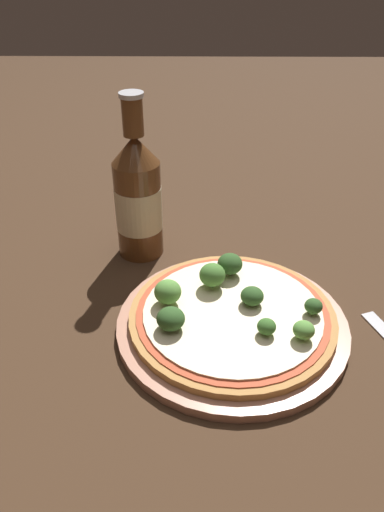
{
  "coord_description": "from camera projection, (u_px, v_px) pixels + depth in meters",
  "views": [
    {
      "loc": [
        -0.04,
        -0.49,
        0.43
      ],
      "look_at": [
        -0.05,
        0.05,
        0.06
      ],
      "focal_mm": 35.0,
      "sensor_mm": 36.0,
      "label": 1
    }
  ],
  "objects": [
    {
      "name": "broccoli_floret_0",
      "position": [
        212.0,
        275.0,
        0.65
      ],
      "size": [
        0.03,
        0.03,
        0.03
      ],
      "color": "#7A9E5B",
      "rests_on": "pizza"
    },
    {
      "name": "broccoli_floret_2",
      "position": [
        252.0,
        297.0,
        0.62
      ],
      "size": [
        0.03,
        0.03,
        0.02
      ],
      "color": "#7A9E5B",
      "rests_on": "pizza"
    },
    {
      "name": "ground_plane",
      "position": [
        231.0,
        319.0,
        0.64
      ],
      "size": [
        3.0,
        3.0,
        0.0
      ],
      "primitive_type": "plane",
      "color": "#3D2819"
    },
    {
      "name": "broccoli_floret_3",
      "position": [
        267.0,
        327.0,
        0.58
      ],
      "size": [
        0.02,
        0.02,
        0.02
      ],
      "color": "#7A9E5B",
      "rests_on": "pizza"
    },
    {
      "name": "broccoli_floret_4",
      "position": [
        304.0,
        330.0,
        0.57
      ],
      "size": [
        0.03,
        0.03,
        0.02
      ],
      "color": "#7A9E5B",
      "rests_on": "pizza"
    },
    {
      "name": "broccoli_floret_7",
      "position": [
        232.0,
        264.0,
        0.67
      ],
      "size": [
        0.03,
        0.03,
        0.03
      ],
      "color": "#7A9E5B",
      "rests_on": "pizza"
    },
    {
      "name": "pizza",
      "position": [
        234.0,
        315.0,
        0.62
      ],
      "size": [
        0.26,
        0.26,
        0.01
      ],
      "color": "#B77F42",
      "rests_on": "plate"
    },
    {
      "name": "beer_bottle",
      "position": [
        138.0,
        197.0,
        0.73
      ],
      "size": [
        0.07,
        0.07,
        0.24
      ],
      "color": "#563319",
      "rests_on": "ground_plane"
    },
    {
      "name": "broccoli_floret_1",
      "position": [
        171.0,
        319.0,
        0.58
      ],
      "size": [
        0.03,
        0.03,
        0.03
      ],
      "color": "#7A9E5B",
      "rests_on": "pizza"
    },
    {
      "name": "broccoli_floret_5",
      "position": [
        313.0,
        306.0,
        0.61
      ],
      "size": [
        0.02,
        0.02,
        0.02
      ],
      "color": "#7A9E5B",
      "rests_on": "pizza"
    },
    {
      "name": "broccoli_floret_6",
      "position": [
        168.0,
        293.0,
        0.62
      ],
      "size": [
        0.03,
        0.03,
        0.03
      ],
      "color": "#7A9E5B",
      "rests_on": "pizza"
    },
    {
      "name": "plate",
      "position": [
        236.0,
        325.0,
        0.63
      ],
      "size": [
        0.29,
        0.29,
        0.01
      ],
      "color": "tan",
      "rests_on": "ground_plane"
    }
  ]
}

